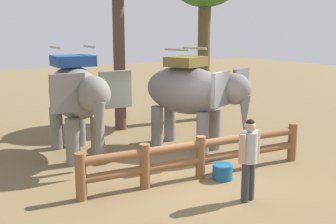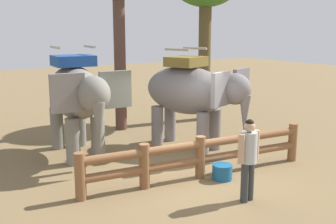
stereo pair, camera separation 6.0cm
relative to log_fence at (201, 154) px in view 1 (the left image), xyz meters
The scene contains 6 objects.
ground_plane 0.64m from the log_fence, 90.00° to the left, with size 60.00×60.00×0.00m, color brown.
log_fence is the anchor object (origin of this frame).
elephant_near_left 3.93m from the log_fence, 120.17° to the left, with size 2.09×3.68×3.15m.
elephant_center 2.78m from the log_fence, 58.89° to the left, with size 2.59×3.64×3.05m.
tourist_woman_in_black 1.72m from the log_fence, 89.96° to the right, with size 0.63×0.40×1.79m.
feed_bucket 0.68m from the log_fence, 46.20° to the right, with size 0.49×0.49×0.38m.
Camera 1 is at (-5.94, -7.93, 3.64)m, focal length 44.26 mm.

